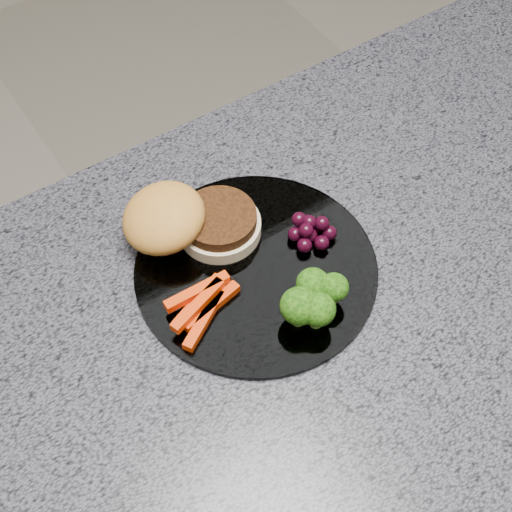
{
  "coord_description": "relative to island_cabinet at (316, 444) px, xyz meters",
  "views": [
    {
      "loc": [
        -0.31,
        -0.29,
        1.53
      ],
      "look_at": [
        -0.07,
        0.07,
        0.93
      ],
      "focal_mm": 50.0,
      "sensor_mm": 36.0,
      "label": 1
    }
  ],
  "objects": [
    {
      "name": "grape_bunch",
      "position": [
        0.0,
        0.07,
        0.49
      ],
      "size": [
        0.05,
        0.05,
        0.03
      ],
      "rotation": [
        0.0,
        0.0,
        0.18
      ],
      "color": "black",
      "rests_on": "plate"
    },
    {
      "name": "carrot_sticks",
      "position": [
        -0.15,
        0.05,
        0.48
      ],
      "size": [
        0.09,
        0.06,
        0.02
      ],
      "rotation": [
        0.0,
        0.0,
        0.06
      ],
      "color": "red",
      "rests_on": "plate"
    },
    {
      "name": "plate",
      "position": [
        -0.07,
        0.07,
        0.47
      ],
      "size": [
        0.26,
        0.26,
        0.01
      ],
      "primitive_type": "cylinder",
      "color": "white",
      "rests_on": "countertop"
    },
    {
      "name": "burger",
      "position": [
        -0.11,
        0.14,
        0.5
      ],
      "size": [
        0.16,
        0.14,
        0.05
      ],
      "rotation": [
        0.0,
        0.0,
        -0.27
      ],
      "color": "#CEB891",
      "rests_on": "plate"
    },
    {
      "name": "countertop",
      "position": [
        0.0,
        0.0,
        0.45
      ],
      "size": [
        1.2,
        0.6,
        0.04
      ],
      "primitive_type": "cube",
      "color": "#504F5A",
      "rests_on": "island_cabinet"
    },
    {
      "name": "broccoli",
      "position": [
        -0.06,
        -0.01,
        0.5
      ],
      "size": [
        0.08,
        0.06,
        0.05
      ],
      "rotation": [
        0.0,
        0.0,
        0.29
      ],
      "color": "#55822F",
      "rests_on": "plate"
    },
    {
      "name": "island_cabinet",
      "position": [
        0.0,
        0.0,
        0.0
      ],
      "size": [
        1.2,
        0.6,
        0.86
      ],
      "primitive_type": "cube",
      "color": "#4F2F1B",
      "rests_on": "ground"
    }
  ]
}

